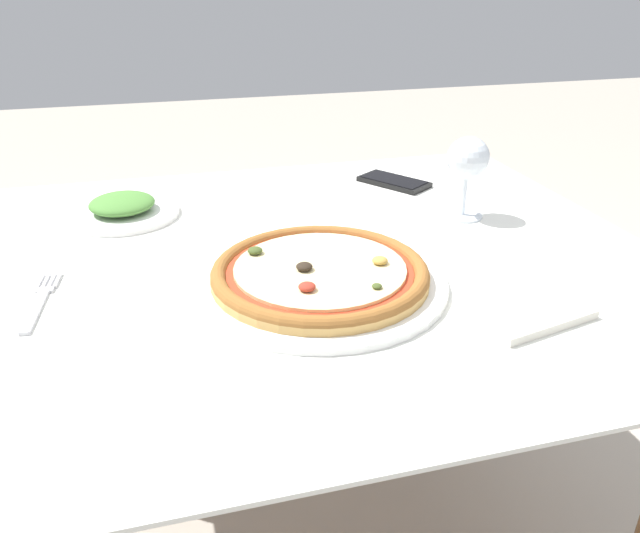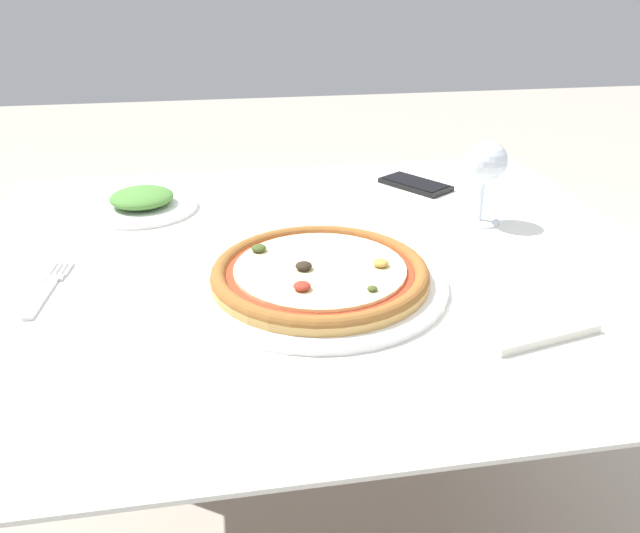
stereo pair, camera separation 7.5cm
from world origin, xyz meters
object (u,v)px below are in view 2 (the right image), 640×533
object	(u,v)px
fork	(49,287)
wine_glass_far_left	(485,165)
pizza_plate	(320,275)
cell_phone	(415,184)
side_plate	(142,202)
dining_table	(313,307)

from	to	relation	value
fork	wine_glass_far_left	xyz separation A→B (m)	(0.70, 0.14, 0.10)
pizza_plate	cell_phone	xyz separation A→B (m)	(0.27, 0.40, -0.01)
wine_glass_far_left	cell_phone	bearing A→B (deg)	104.50
pizza_plate	side_plate	world-z (taller)	same
cell_phone	side_plate	distance (m)	0.54
side_plate	dining_table	bearing A→B (deg)	-41.75
pizza_plate	fork	distance (m)	0.38
fork	wine_glass_far_left	size ratio (longest dim) A/B	1.16
cell_phone	side_plate	xyz separation A→B (m)	(-0.54, -0.04, 0.01)
pizza_plate	cell_phone	world-z (taller)	pizza_plate
cell_phone	wine_glass_far_left	bearing A→B (deg)	-75.50
fork	wine_glass_far_left	bearing A→B (deg)	11.21
dining_table	wine_glass_far_left	distance (m)	0.38
dining_table	pizza_plate	xyz separation A→B (m)	(-0.01, -0.10, 0.11)
wine_glass_far_left	side_plate	size ratio (longest dim) A/B	0.73
dining_table	side_plate	world-z (taller)	side_plate
dining_table	pizza_plate	bearing A→B (deg)	-93.12
dining_table	wine_glass_far_left	xyz separation A→B (m)	(0.31, 0.09, 0.20)
side_plate	pizza_plate	bearing A→B (deg)	-52.11
wine_glass_far_left	cell_phone	world-z (taller)	wine_glass_far_left
wine_glass_far_left	cell_phone	xyz separation A→B (m)	(-0.05, 0.21, -0.10)
dining_table	wine_glass_far_left	world-z (taller)	wine_glass_far_left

